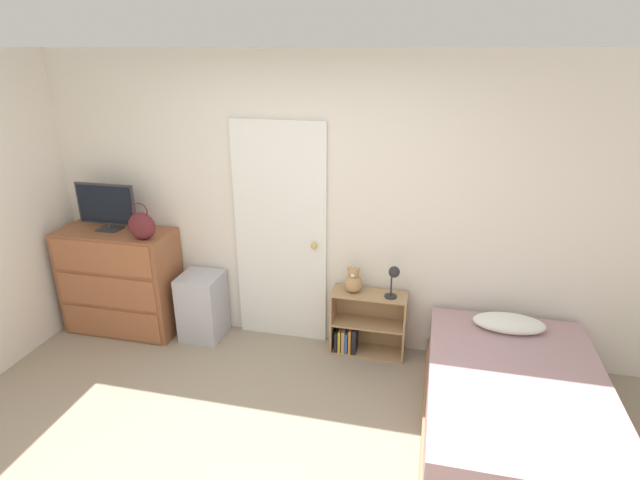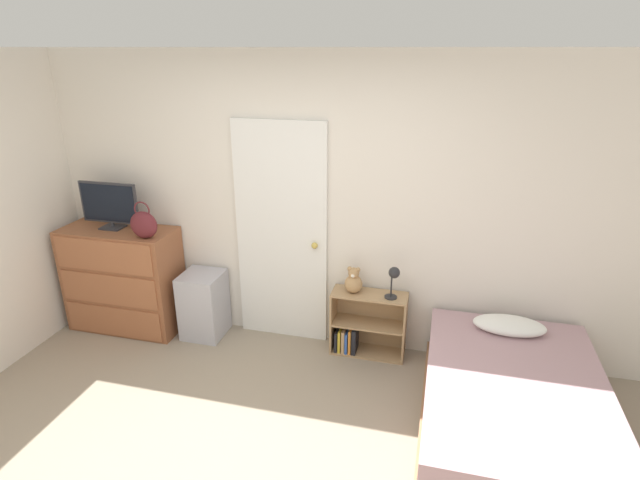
{
  "view_description": "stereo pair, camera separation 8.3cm",
  "coord_description": "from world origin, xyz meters",
  "px_view_note": "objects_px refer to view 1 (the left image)",
  "views": [
    {
      "loc": [
        1.03,
        -2.04,
        2.55
      ],
      "look_at": [
        0.18,
        1.66,
        1.08
      ],
      "focal_mm": 28.0,
      "sensor_mm": 36.0,
      "label": 1
    },
    {
      "loc": [
        1.11,
        -2.02,
        2.55
      ],
      "look_at": [
        0.18,
        1.66,
        1.08
      ],
      "focal_mm": 28.0,
      "sensor_mm": 36.0,
      "label": 2
    }
  ],
  "objects_px": {
    "bed": "(514,406)",
    "tv": "(106,206)",
    "desk_lamp": "(394,276)",
    "dresser": "(121,281)",
    "bookshelf": "(363,326)",
    "handbag": "(142,226)",
    "teddy_bear": "(353,281)",
    "storage_bin": "(203,306)"
  },
  "relations": [
    {
      "from": "teddy_bear",
      "to": "bed",
      "type": "relative_size",
      "value": 0.13
    },
    {
      "from": "handbag",
      "to": "bed",
      "type": "relative_size",
      "value": 0.18
    },
    {
      "from": "tv",
      "to": "teddy_bear",
      "type": "distance_m",
      "value": 2.3
    },
    {
      "from": "bookshelf",
      "to": "teddy_bear",
      "type": "distance_m",
      "value": 0.45
    },
    {
      "from": "bookshelf",
      "to": "desk_lamp",
      "type": "bearing_deg",
      "value": -10.77
    },
    {
      "from": "desk_lamp",
      "to": "tv",
      "type": "bearing_deg",
      "value": -178.99
    },
    {
      "from": "bookshelf",
      "to": "teddy_bear",
      "type": "bearing_deg",
      "value": -173.23
    },
    {
      "from": "storage_bin",
      "to": "teddy_bear",
      "type": "distance_m",
      "value": 1.45
    },
    {
      "from": "bed",
      "to": "handbag",
      "type": "bearing_deg",
      "value": 169.99
    },
    {
      "from": "bed",
      "to": "storage_bin",
      "type": "bearing_deg",
      "value": 165.07
    },
    {
      "from": "handbag",
      "to": "desk_lamp",
      "type": "distance_m",
      "value": 2.18
    },
    {
      "from": "storage_bin",
      "to": "teddy_bear",
      "type": "bearing_deg",
      "value": 2.69
    },
    {
      "from": "dresser",
      "to": "bookshelf",
      "type": "xyz_separation_m",
      "value": [
        2.28,
        0.12,
        -0.25
      ]
    },
    {
      "from": "dresser",
      "to": "tv",
      "type": "bearing_deg",
      "value": 151.02
    },
    {
      "from": "dresser",
      "to": "desk_lamp",
      "type": "bearing_deg",
      "value": 1.7
    },
    {
      "from": "tv",
      "to": "bed",
      "type": "relative_size",
      "value": 0.31
    },
    {
      "from": "bookshelf",
      "to": "tv",
      "type": "bearing_deg",
      "value": -177.74
    },
    {
      "from": "tv",
      "to": "teddy_bear",
      "type": "height_order",
      "value": "tv"
    },
    {
      "from": "dresser",
      "to": "storage_bin",
      "type": "relative_size",
      "value": 1.7
    },
    {
      "from": "storage_bin",
      "to": "bed",
      "type": "height_order",
      "value": "storage_bin"
    },
    {
      "from": "dresser",
      "to": "desk_lamp",
      "type": "height_order",
      "value": "dresser"
    },
    {
      "from": "handbag",
      "to": "bed",
      "type": "xyz_separation_m",
      "value": [
        3.07,
        -0.54,
        -0.89
      ]
    },
    {
      "from": "tv",
      "to": "bed",
      "type": "bearing_deg",
      "value": -11.21
    },
    {
      "from": "bed",
      "to": "bookshelf",
      "type": "bearing_deg",
      "value": 146.15
    },
    {
      "from": "desk_lamp",
      "to": "bed",
      "type": "height_order",
      "value": "desk_lamp"
    },
    {
      "from": "dresser",
      "to": "bookshelf",
      "type": "distance_m",
      "value": 2.3
    },
    {
      "from": "bookshelf",
      "to": "teddy_bear",
      "type": "relative_size",
      "value": 2.76
    },
    {
      "from": "teddy_bear",
      "to": "bed",
      "type": "distance_m",
      "value": 1.55
    },
    {
      "from": "bookshelf",
      "to": "bed",
      "type": "distance_m",
      "value": 1.41
    },
    {
      "from": "handbag",
      "to": "bookshelf",
      "type": "height_order",
      "value": "handbag"
    },
    {
      "from": "dresser",
      "to": "storage_bin",
      "type": "xyz_separation_m",
      "value": [
        0.79,
        0.04,
        -0.19
      ]
    },
    {
      "from": "storage_bin",
      "to": "handbag",
      "type": "bearing_deg",
      "value": -157.55
    },
    {
      "from": "bed",
      "to": "tv",
      "type": "bearing_deg",
      "value": 168.79
    },
    {
      "from": "tv",
      "to": "desk_lamp",
      "type": "xyz_separation_m",
      "value": [
        2.58,
        0.05,
        -0.43
      ]
    },
    {
      "from": "bed",
      "to": "teddy_bear",
      "type": "bearing_deg",
      "value": 148.52
    },
    {
      "from": "storage_bin",
      "to": "teddy_bear",
      "type": "relative_size",
      "value": 2.64
    },
    {
      "from": "handbag",
      "to": "bed",
      "type": "bearing_deg",
      "value": -10.01
    },
    {
      "from": "tv",
      "to": "teddy_bear",
      "type": "relative_size",
      "value": 2.42
    },
    {
      "from": "desk_lamp",
      "to": "handbag",
      "type": "bearing_deg",
      "value": -174.72
    },
    {
      "from": "desk_lamp",
      "to": "bed",
      "type": "distance_m",
      "value": 1.31
    },
    {
      "from": "teddy_bear",
      "to": "bed",
      "type": "height_order",
      "value": "teddy_bear"
    },
    {
      "from": "tv",
      "to": "storage_bin",
      "type": "xyz_separation_m",
      "value": [
        0.84,
        0.02,
        -0.91
      ]
    }
  ]
}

